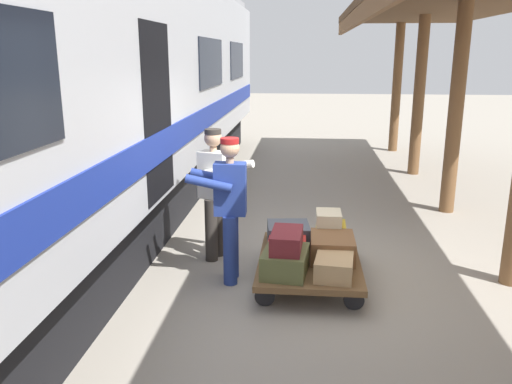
{
  "coord_description": "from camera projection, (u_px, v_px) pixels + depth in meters",
  "views": [
    {
      "loc": [
        0.27,
        5.89,
        2.6
      ],
      "look_at": [
        0.78,
        0.45,
        1.15
      ],
      "focal_mm": 36.49,
      "sensor_mm": 36.0,
      "label": 1
    }
  ],
  "objects": [
    {
      "name": "ground_plane",
      "position": [
        324.0,
        276.0,
        6.31
      ],
      "size": [
        60.0,
        60.0,
        0.0
      ],
      "primitive_type": "plane",
      "color": "gray"
    },
    {
      "name": "train_car",
      "position": [
        33.0,
        102.0,
        6.09
      ],
      "size": [
        3.02,
        20.09,
        4.0
      ],
      "color": "#B7BABF",
      "rests_on": "ground_plane"
    },
    {
      "name": "luggage_cart",
      "position": [
        309.0,
        261.0,
        6.12
      ],
      "size": [
        1.17,
        1.71,
        0.29
      ],
      "color": "brown",
      "rests_on": "ground_plane"
    },
    {
      "name": "suitcase_tan_vintage",
      "position": [
        334.0,
        265.0,
        5.6
      ],
      "size": [
        0.46,
        0.63,
        0.22
      ],
      "primitive_type": "cube",
      "rotation": [
        0.0,
        0.0,
        -0.11
      ],
      "color": "tan",
      "rests_on": "luggage_cart"
    },
    {
      "name": "suitcase_red_plastic",
      "position": [
        287.0,
        249.0,
        6.11
      ],
      "size": [
        0.45,
        0.55,
        0.19
      ],
      "primitive_type": "cube",
      "rotation": [
        0.0,
        0.0,
        0.01
      ],
      "color": "#AD231E",
      "rests_on": "luggage_cart"
    },
    {
      "name": "suitcase_slate_roller",
      "position": [
        288.0,
        234.0,
        6.55
      ],
      "size": [
        0.57,
        0.55,
        0.25
      ],
      "primitive_type": "cube",
      "rotation": [
        0.0,
        0.0,
        0.11
      ],
      "color": "#4C515B",
      "rests_on": "luggage_cart"
    },
    {
      "name": "suitcase_brown_leather",
      "position": [
        332.0,
        247.0,
        6.05
      ],
      "size": [
        0.5,
        0.6,
        0.27
      ],
      "primitive_type": "cube",
      "rotation": [
        0.0,
        0.0,
        -0.0
      ],
      "color": "brown",
      "rests_on": "luggage_cart"
    },
    {
      "name": "suitcase_olive_duffel",
      "position": [
        285.0,
        262.0,
        5.64
      ],
      "size": [
        0.53,
        0.65,
        0.27
      ],
      "primitive_type": "cube",
      "rotation": [
        0.0,
        0.0,
        -0.11
      ],
      "color": "brown",
      "rests_on": "luggage_cart"
    },
    {
      "name": "suitcase_yellow_case",
      "position": [
        330.0,
        234.0,
        6.5
      ],
      "size": [
        0.39,
        0.51,
        0.26
      ],
      "primitive_type": "cube",
      "rotation": [
        0.0,
        0.0,
        -0.03
      ],
      "color": "gold",
      "rests_on": "luggage_cart"
    },
    {
      "name": "suitcase_maroon_trunk",
      "position": [
        287.0,
        240.0,
        5.6
      ],
      "size": [
        0.35,
        0.57,
        0.21
      ],
      "primitive_type": "cube",
      "rotation": [
        0.0,
        0.0,
        -0.06
      ],
      "color": "maroon",
      "rests_on": "suitcase_olive_duffel"
    },
    {
      "name": "suitcase_cream_canvas",
      "position": [
        329.0,
        218.0,
        6.44
      ],
      "size": [
        0.31,
        0.4,
        0.17
      ],
      "primitive_type": "cube",
      "rotation": [
        0.0,
        0.0,
        0.01
      ],
      "color": "beige",
      "rests_on": "suitcase_yellow_case"
    },
    {
      "name": "porter_in_overalls",
      "position": [
        229.0,
        205.0,
        5.95
      ],
      "size": [
        0.68,
        0.44,
        1.7
      ],
      "color": "navy",
      "rests_on": "ground_plane"
    },
    {
      "name": "porter_by_door",
      "position": [
        215.0,
        190.0,
        6.63
      ],
      "size": [
        0.73,
        0.56,
        1.7
      ],
      "color": "#332D28",
      "rests_on": "ground_plane"
    }
  ]
}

